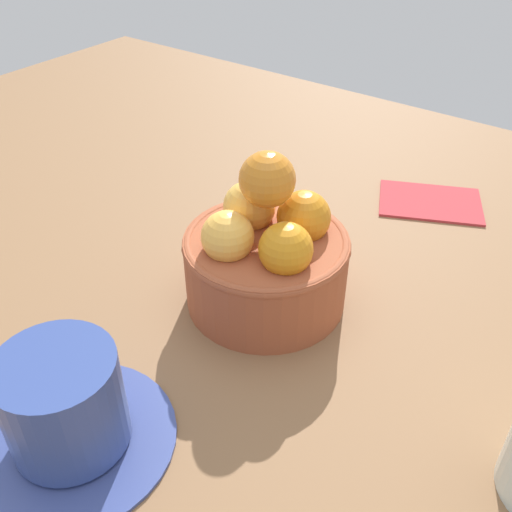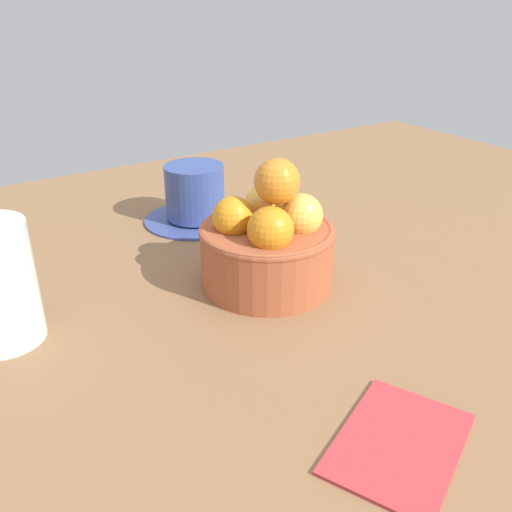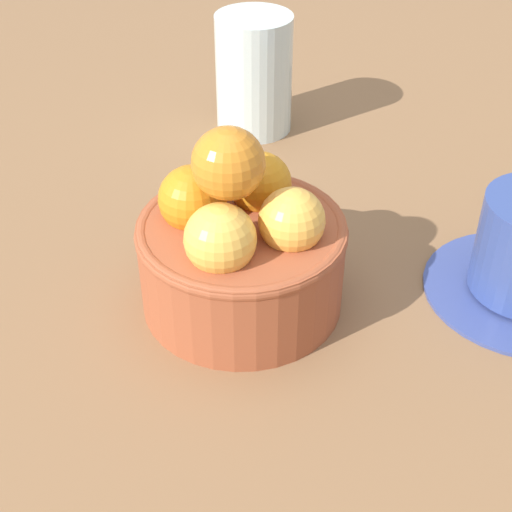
# 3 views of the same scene
# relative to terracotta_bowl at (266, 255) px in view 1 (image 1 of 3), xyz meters

# --- Properties ---
(ground_plane) EXTENTS (1.46, 1.02, 0.03)m
(ground_plane) POSITION_rel_terracotta_bowl_xyz_m (0.00, -0.00, -0.06)
(ground_plane) COLOR brown
(terracotta_bowl) EXTENTS (0.15, 0.15, 0.14)m
(terracotta_bowl) POSITION_rel_terracotta_bowl_xyz_m (0.00, 0.00, 0.00)
(terracotta_bowl) COLOR #9E4C2D
(terracotta_bowl) RESTS_ON ground_plane
(coffee_cup) EXTENTS (0.14, 0.14, 0.08)m
(coffee_cup) POSITION_rel_terracotta_bowl_xyz_m (-0.02, -0.21, -0.01)
(coffee_cup) COLOR #3A498A
(coffee_cup) RESTS_ON ground_plane
(folded_napkin) EXTENTS (0.14, 0.12, 0.01)m
(folded_napkin) POSITION_rel_terracotta_bowl_xyz_m (0.06, 0.25, -0.05)
(folded_napkin) COLOR #B23338
(folded_napkin) RESTS_ON ground_plane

